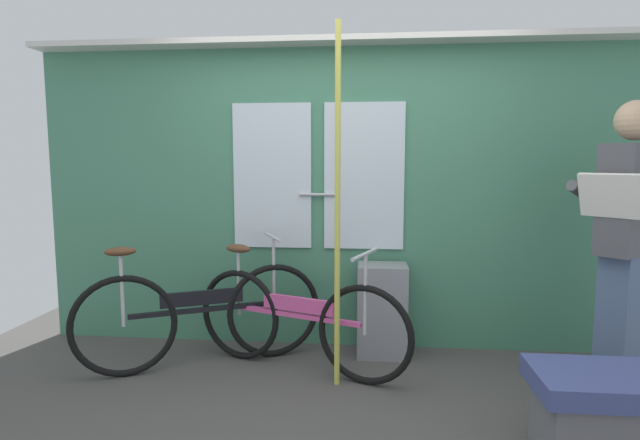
{
  "coord_description": "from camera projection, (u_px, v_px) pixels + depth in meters",
  "views": [
    {
      "loc": [
        0.18,
        -2.58,
        1.44
      ],
      "look_at": [
        -0.15,
        0.89,
        1.03
      ],
      "focal_mm": 28.37,
      "sensor_mm": 36.0,
      "label": 1
    }
  ],
  "objects": [
    {
      "name": "bicycle_near_door",
      "position": [
        297.0,
        320.0,
        3.45
      ],
      "size": [
        1.54,
        0.69,
        0.87
      ],
      "rotation": [
        0.0,
        0.0,
        -0.36
      ],
      "color": "black",
      "rests_on": "ground_plane"
    },
    {
      "name": "bicycle_leaning_behind",
      "position": [
        201.0,
        315.0,
        3.52
      ],
      "size": [
        1.57,
        0.82,
        0.9
      ],
      "rotation": [
        0.0,
        0.0,
        0.45
      ],
      "color": "black",
      "rests_on": "ground_plane"
    },
    {
      "name": "passenger_reading_newspaper",
      "position": [
        627.0,
        241.0,
        3.07
      ],
      "size": [
        0.64,
        0.63,
        1.8
      ],
      "rotation": [
        0.0,
        0.0,
        3.9
      ],
      "color": "slate",
      "rests_on": "ground_plane"
    },
    {
      "name": "trash_bin_by_wall",
      "position": [
        382.0,
        310.0,
        3.73
      ],
      "size": [
        0.36,
        0.28,
        0.68
      ],
      "primitive_type": "cube",
      "color": "gray",
      "rests_on": "ground_plane"
    },
    {
      "name": "train_door_wall",
      "position": [
        343.0,
        191.0,
        3.87
      ],
      "size": [
        4.71,
        0.28,
        2.32
      ],
      "color": "#427F60",
      "rests_on": "ground_plane"
    },
    {
      "name": "handrail_pole",
      "position": [
        337.0,
        209.0,
        3.15
      ],
      "size": [
        0.04,
        0.04,
        2.28
      ],
      "primitive_type": "cylinder",
      "color": "#C6C14C",
      "rests_on": "ground_plane"
    },
    {
      "name": "ground_plane",
      "position": [
        332.0,
        432.0,
        2.73
      ],
      "size": [
        5.71,
        4.2,
        0.04
      ],
      "primitive_type": "cube",
      "color": "#474442"
    },
    {
      "name": "bench_seat_corner",
      "position": [
        608.0,
        415.0,
        2.39
      ],
      "size": [
        0.7,
        0.44,
        0.45
      ],
      "color": "#3D477F",
      "rests_on": "ground_plane"
    }
  ]
}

